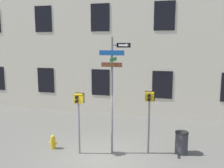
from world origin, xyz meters
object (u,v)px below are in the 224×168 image
at_px(pedestrian_signal_right, 149,105).
at_px(trash_bin, 182,143).
at_px(street_sign_pole, 113,85).
at_px(fire_hydrant, 53,142).
at_px(pedestrian_signal_left, 79,106).

xyz_separation_m(pedestrian_signal_right, trash_bin, (1.36, 0.33, -1.63)).
height_order(street_sign_pole, fire_hydrant, street_sign_pole).
relative_size(street_sign_pole, pedestrian_signal_left, 1.87).
height_order(pedestrian_signal_right, trash_bin, pedestrian_signal_right).
height_order(pedestrian_signal_left, trash_bin, pedestrian_signal_left).
bearing_deg(trash_bin, pedestrian_signal_right, -166.19).
relative_size(pedestrian_signal_right, fire_hydrant, 4.28).
relative_size(pedestrian_signal_right, trash_bin, 2.81).
xyz_separation_m(pedestrian_signal_right, fire_hydrant, (-4.15, -0.57, -1.81)).
distance_m(pedestrian_signal_left, fire_hydrant, 2.21).
bearing_deg(fire_hydrant, trash_bin, 9.29).
bearing_deg(street_sign_pole, pedestrian_signal_left, -164.81).
bearing_deg(pedestrian_signal_right, pedestrian_signal_left, -165.06).
height_order(pedestrian_signal_left, fire_hydrant, pedestrian_signal_left).
distance_m(pedestrian_signal_left, trash_bin, 4.60).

